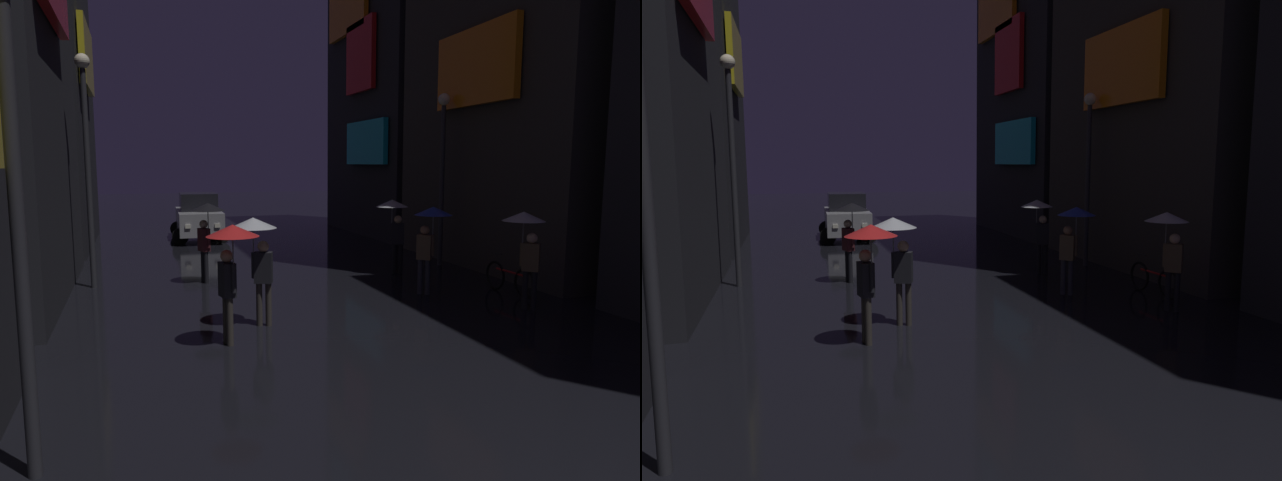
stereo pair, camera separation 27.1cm
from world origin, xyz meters
The scene contains 12 objects.
building_right_far centered at (7.48, 22.05, 8.20)m, with size 4.25×8.09×16.39m.
pedestrian_midstreet_centre_blue centered at (2.73, 10.37, 1.67)m, with size 0.90×0.90×2.12m.
pedestrian_foreground_right_red centered at (-2.41, 7.93, 1.67)m, with size 0.90×0.90×2.12m.
pedestrian_foreground_left_clear centered at (3.03, 13.01, 1.67)m, with size 0.90×0.90×2.12m.
pedestrian_near_crossing_clear centered at (-1.75, 8.99, 1.67)m, with size 0.90×0.90×2.12m.
pedestrian_midstreet_left_black centered at (-2.17, 13.30, 1.67)m, with size 0.90×0.90×2.12m.
pedestrian_far_right_clear centered at (3.97, 8.47, 1.67)m, with size 0.90×0.90×2.12m.
bicycle_parked_at_storefront centered at (4.60, 9.79, 0.39)m, with size 0.13×1.82×0.96m.
car_distant centered at (-1.44, 22.24, 0.93)m, with size 2.35×4.20×1.92m.
streetlamp_right_far centered at (5.00, 13.81, 3.28)m, with size 0.36×0.36×5.21m.
streetlamp_left_far centered at (-5.00, 13.68, 3.59)m, with size 0.36×0.36×5.77m.
streetlamp_left_near centered at (-5.00, 4.41, 3.18)m, with size 0.36×0.36×5.03m.
Camera 2 is at (-3.67, -1.69, 3.14)m, focal length 32.00 mm.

